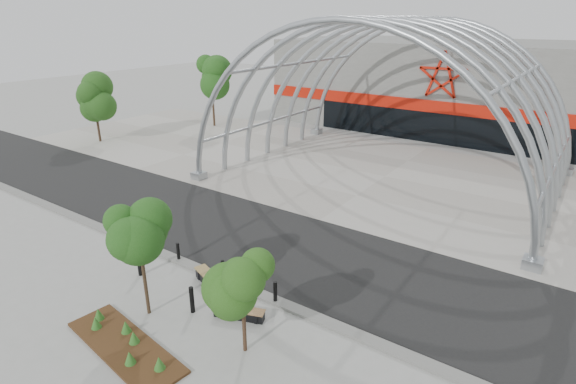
# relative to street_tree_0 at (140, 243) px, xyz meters

# --- Properties ---
(ground) EXTENTS (140.00, 140.00, 0.00)m
(ground) POSITION_rel_street_tree_0_xyz_m (1.04, 3.43, -2.86)
(ground) COLOR #999A94
(ground) RESTS_ON ground
(road) EXTENTS (140.00, 7.00, 0.02)m
(road) POSITION_rel_street_tree_0_xyz_m (1.04, 6.93, -2.85)
(road) COLOR black
(road) RESTS_ON ground
(forecourt) EXTENTS (60.00, 17.00, 0.04)m
(forecourt) POSITION_rel_street_tree_0_xyz_m (1.04, 18.93, -2.84)
(forecourt) COLOR #A49E94
(forecourt) RESTS_ON ground
(kerb) EXTENTS (60.00, 0.50, 0.12)m
(kerb) POSITION_rel_street_tree_0_xyz_m (1.04, 3.18, -2.80)
(kerb) COLOR slate
(kerb) RESTS_ON ground
(arena_building) EXTENTS (34.00, 15.24, 8.00)m
(arena_building) POSITION_rel_street_tree_0_xyz_m (1.04, 36.88, 1.13)
(arena_building) COLOR slate
(arena_building) RESTS_ON ground
(vault_canopy) EXTENTS (20.80, 15.80, 20.36)m
(vault_canopy) POSITION_rel_street_tree_0_xyz_m (1.04, 18.93, -2.85)
(vault_canopy) COLOR #9FA5AA
(vault_canopy) RESTS_ON ground
(planting_bed) EXTENTS (5.21, 2.19, 0.53)m
(planting_bed) POSITION_rel_street_tree_0_xyz_m (0.80, -1.64, -2.74)
(planting_bed) COLOR #35210F
(planting_bed) RESTS_ON ground
(street_tree_0) EXTENTS (1.75, 1.75, 3.98)m
(street_tree_0) POSITION_rel_street_tree_0_xyz_m (0.00, 0.00, 0.00)
(street_tree_0) COLOR #2F2315
(street_tree_0) RESTS_ON ground
(street_tree_1) EXTENTS (1.59, 1.59, 3.76)m
(street_tree_1) POSITION_rel_street_tree_0_xyz_m (4.16, 0.49, -0.17)
(street_tree_1) COLOR #342014
(street_tree_1) RESTS_ON ground
(bench_0) EXTENTS (2.23, 1.19, 0.46)m
(bench_0) POSITION_rel_street_tree_0_xyz_m (0.70, 2.56, -2.64)
(bench_0) COLOR black
(bench_0) RESTS_ON ground
(bench_1) EXTENTS (1.91, 1.05, 0.40)m
(bench_1) POSITION_rel_street_tree_0_xyz_m (2.91, 1.66, -2.67)
(bench_1) COLOR black
(bench_1) RESTS_ON ground
(bollard_0) EXTENTS (0.14, 0.14, 0.88)m
(bollard_0) POSITION_rel_street_tree_0_xyz_m (-1.93, 3.21, -2.42)
(bollard_0) COLOR black
(bollard_0) RESTS_ON ground
(bollard_1) EXTENTS (0.18, 0.18, 1.11)m
(bollard_1) POSITION_rel_street_tree_0_xyz_m (-2.38, 1.50, -2.31)
(bollard_1) COLOR black
(bollard_1) RESTS_ON ground
(bollard_2) EXTENTS (0.14, 0.14, 0.86)m
(bollard_2) POSITION_rel_street_tree_0_xyz_m (0.70, 3.24, -2.43)
(bollard_2) COLOR black
(bollard_2) RESTS_ON ground
(bollard_3) EXTENTS (0.17, 0.17, 1.05)m
(bollard_3) POSITION_rel_street_tree_0_xyz_m (1.28, 0.96, -2.34)
(bollard_3) COLOR black
(bollard_3) RESTS_ON ground
(bollard_4) EXTENTS (0.15, 0.15, 0.94)m
(bollard_4) POSITION_rel_street_tree_0_xyz_m (3.45, 3.12, -2.40)
(bollard_4) COLOR black
(bollard_4) RESTS_ON ground
(bg_tree_0) EXTENTS (3.00, 3.00, 6.45)m
(bg_tree_0) POSITION_rel_street_tree_0_xyz_m (-18.96, 23.43, 1.77)
(bg_tree_0) COLOR #312014
(bg_tree_0) RESTS_ON ground
(bg_tree_2) EXTENTS (2.55, 2.55, 5.38)m
(bg_tree_2) POSITION_rel_street_tree_0_xyz_m (-22.96, 13.43, 1.00)
(bg_tree_2) COLOR black
(bg_tree_2) RESTS_ON ground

